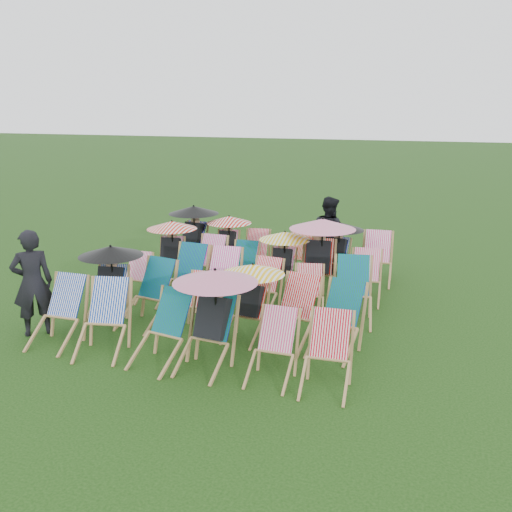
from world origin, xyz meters
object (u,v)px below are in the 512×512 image
(deckchair_5, at_px, (327,354))
(person_left, at_px, (32,283))
(person_rear, at_px, (329,234))
(deckchair_29, at_px, (376,258))
(deckchair_0, at_px, (57,313))

(deckchair_5, relative_size, person_left, 0.56)
(person_rear, bearing_deg, deckchair_5, 132.85)
(deckchair_29, height_order, person_rear, person_rear)
(person_left, bearing_deg, deckchair_29, -179.78)
(deckchair_29, relative_size, person_rear, 0.61)
(deckchair_5, height_order, deckchair_29, deckchair_29)
(deckchair_0, height_order, deckchair_5, deckchair_0)
(deckchair_5, relative_size, person_rear, 0.57)
(deckchair_5, bearing_deg, person_rear, 98.69)
(deckchair_0, bearing_deg, deckchair_29, 47.61)
(deckchair_0, distance_m, person_left, 0.70)
(person_left, bearing_deg, deckchair_0, 117.31)
(deckchair_0, xyz_separation_m, person_rear, (3.06, 5.08, 0.32))
(deckchair_0, height_order, person_rear, person_rear)
(deckchair_29, height_order, person_left, person_left)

